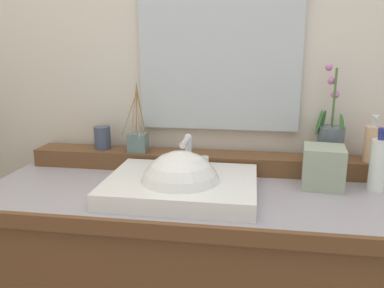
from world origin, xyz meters
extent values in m
cube|color=beige|center=(0.00, 0.38, 1.40)|extent=(3.07, 0.20, 2.80)
cube|color=#9E99A2|center=(0.00, 0.00, 0.80)|extent=(1.40, 0.55, 0.04)
cube|color=brown|center=(0.00, -0.27, 0.80)|extent=(1.40, 0.02, 0.04)
cube|color=brown|center=(0.00, 0.20, 0.85)|extent=(1.32, 0.12, 0.06)
cube|color=white|center=(-0.05, -0.05, 0.85)|extent=(0.46, 0.37, 0.05)
sphere|color=white|center=(-0.05, -0.07, 0.83)|extent=(0.26, 0.26, 0.26)
cylinder|color=silver|center=(-0.05, 0.08, 0.92)|extent=(0.02, 0.02, 0.10)
cylinder|color=silver|center=(-0.05, 0.02, 0.97)|extent=(0.02, 0.11, 0.02)
sphere|color=silver|center=(-0.05, 0.08, 0.97)|extent=(0.03, 0.03, 0.03)
cylinder|color=silver|center=(-0.10, 0.08, 0.89)|extent=(0.03, 0.03, 0.04)
cylinder|color=silver|center=(0.01, 0.08, 0.89)|extent=(0.03, 0.03, 0.04)
cylinder|color=#515F67|center=(0.44, 0.22, 0.94)|extent=(0.09, 0.09, 0.11)
cylinder|color=tan|center=(0.44, 0.22, 0.99)|extent=(0.08, 0.08, 0.01)
cylinder|color=#476B38|center=(0.44, 0.22, 1.10)|extent=(0.01, 0.01, 0.20)
ellipsoid|color=#387033|center=(0.41, 0.25, 1.01)|extent=(0.04, 0.04, 0.08)
ellipsoid|color=#387033|center=(0.40, 0.21, 1.01)|extent=(0.03, 0.03, 0.09)
ellipsoid|color=#387033|center=(0.47, 0.20, 1.01)|extent=(0.04, 0.04, 0.07)
sphere|color=#BF71AA|center=(0.45, 0.23, 1.11)|extent=(0.03, 0.03, 0.03)
sphere|color=#BF71AA|center=(0.43, 0.24, 1.16)|extent=(0.03, 0.03, 0.03)
sphere|color=#BF71AA|center=(0.42, 0.24, 1.20)|extent=(0.03, 0.03, 0.03)
cylinder|color=#E1B48A|center=(0.57, 0.19, 0.95)|extent=(0.06, 0.06, 0.12)
cylinder|color=silver|center=(0.57, 0.19, 1.02)|extent=(0.02, 0.02, 0.02)
cylinder|color=silver|center=(0.57, 0.19, 1.04)|extent=(0.03, 0.03, 0.02)
cylinder|color=silver|center=(0.57, 0.17, 1.04)|extent=(0.01, 0.03, 0.01)
cylinder|color=#3F485E|center=(-0.40, 0.21, 0.93)|extent=(0.06, 0.06, 0.09)
cube|color=slate|center=(-0.26, 0.19, 0.92)|extent=(0.07, 0.07, 0.07)
cylinder|color=#9E7A4C|center=(-0.24, 0.19, 1.04)|extent=(0.03, 0.00, 0.20)
cylinder|color=#9E7A4C|center=(-0.25, 0.21, 1.03)|extent=(0.02, 0.05, 0.17)
cylinder|color=#9E7A4C|center=(-0.27, 0.22, 1.04)|extent=(0.03, 0.05, 0.18)
cylinder|color=#9E7A4C|center=(-0.29, 0.19, 1.03)|extent=(0.06, 0.01, 0.16)
cylinder|color=#9E7A4C|center=(-0.26, 0.17, 1.04)|extent=(0.02, 0.04, 0.19)
cylinder|color=#9E7A4C|center=(-0.24, 0.16, 1.02)|extent=(0.03, 0.06, 0.15)
cylinder|color=white|center=(0.57, 0.08, 0.91)|extent=(0.05, 0.05, 0.17)
cylinder|color=navy|center=(0.57, 0.08, 1.00)|extent=(0.02, 0.02, 0.02)
cylinder|color=navy|center=(0.57, 0.08, 1.02)|extent=(0.02, 0.02, 0.02)
cylinder|color=navy|center=(0.57, 0.07, 1.02)|extent=(0.01, 0.03, 0.01)
cube|color=#95A58B|center=(0.40, 0.08, 0.89)|extent=(0.14, 0.14, 0.14)
cube|color=silver|center=(0.04, 0.27, 1.25)|extent=(0.59, 0.02, 0.56)
camera|label=1|loc=(0.17, -1.19, 1.28)|focal=36.69mm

